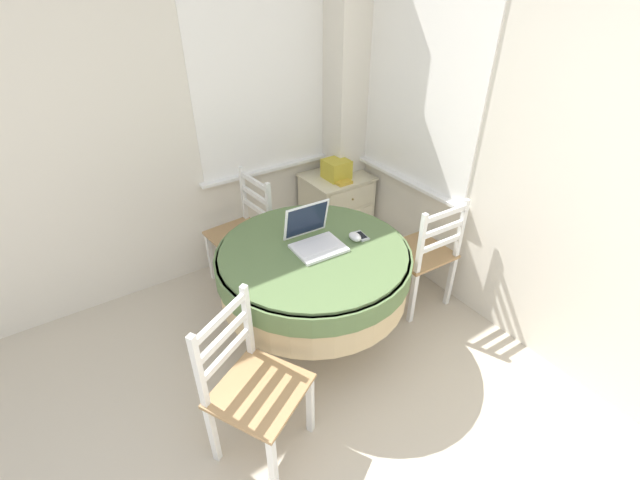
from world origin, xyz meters
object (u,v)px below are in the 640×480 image
object	(u,v)px
computer_mouse	(355,237)
cell_phone	(361,236)
storage_box	(336,169)
dining_chair_camera_near	(252,387)
laptop	(314,238)
dining_chair_near_right_window	(423,255)
corner_cabinet	(336,210)
round_dining_table	(314,268)
dining_chair_near_back_window	(244,233)
book_on_cabinet	(338,179)

from	to	relation	value
computer_mouse	cell_phone	distance (m)	0.06
cell_phone	storage_box	size ratio (longest dim) A/B	0.63
computer_mouse	dining_chair_camera_near	world-z (taller)	dining_chair_camera_near
laptop	dining_chair_near_right_window	xyz separation A→B (m)	(0.82, -0.18, -0.34)
corner_cabinet	computer_mouse	bearing A→B (deg)	-120.05
round_dining_table	dining_chair_near_back_window	bearing A→B (deg)	96.68
computer_mouse	book_on_cabinet	world-z (taller)	computer_mouse
corner_cabinet	dining_chair_near_right_window	bearing A→B (deg)	-89.61
laptop	storage_box	bearing A→B (deg)	47.50
dining_chair_near_right_window	corner_cabinet	bearing A→B (deg)	90.39
cell_phone	dining_chair_near_back_window	world-z (taller)	dining_chair_near_back_window
computer_mouse	storage_box	xyz separation A→B (m)	(0.54, 0.95, -0.01)
laptop	storage_box	distance (m)	1.16
corner_cabinet	cell_phone	bearing A→B (deg)	-117.70
laptop	computer_mouse	distance (m)	0.26
round_dining_table	cell_phone	bearing A→B (deg)	-8.55
cell_phone	book_on_cabinet	bearing A→B (deg)	62.31
laptop	dining_chair_camera_near	distance (m)	0.95
laptop	storage_box	xyz separation A→B (m)	(0.78, 0.85, -0.04)
computer_mouse	dining_chair_near_back_window	distance (m)	1.03
laptop	dining_chair_near_back_window	bearing A→B (deg)	98.95
laptop	cell_phone	bearing A→B (deg)	-15.25
computer_mouse	corner_cabinet	xyz separation A→B (m)	(0.57, 0.98, -0.42)
round_dining_table	book_on_cabinet	xyz separation A→B (m)	(0.80, 0.83, 0.09)
round_dining_table	laptop	size ratio (longest dim) A/B	3.86
computer_mouse	corner_cabinet	bearing A→B (deg)	59.95
round_dining_table	dining_chair_near_back_window	world-z (taller)	dining_chair_near_back_window
computer_mouse	laptop	bearing A→B (deg)	158.89
dining_chair_near_right_window	dining_chair_camera_near	size ratio (longest dim) A/B	1.00
round_dining_table	computer_mouse	distance (m)	0.33
round_dining_table	dining_chair_camera_near	distance (m)	0.86
storage_box	corner_cabinet	bearing A→B (deg)	45.83
dining_chair_near_right_window	dining_chair_camera_near	xyz separation A→B (m)	(-1.53, -0.35, 0.00)
round_dining_table	dining_chair_near_back_window	distance (m)	0.86
laptop	book_on_cabinet	world-z (taller)	laptop
cell_phone	computer_mouse	bearing A→B (deg)	-168.56
laptop	book_on_cabinet	bearing A→B (deg)	46.22
cell_phone	dining_chair_near_right_window	bearing A→B (deg)	-10.51
computer_mouse	corner_cabinet	size ratio (longest dim) A/B	0.15
laptop	book_on_cabinet	size ratio (longest dim) A/B	1.33
computer_mouse	dining_chair_near_right_window	xyz separation A→B (m)	(0.57, -0.08, -0.31)
laptop	computer_mouse	xyz separation A→B (m)	(0.25, -0.09, -0.03)
dining_chair_near_right_window	corner_cabinet	distance (m)	1.07
laptop	storage_box	world-z (taller)	laptop
dining_chair_near_right_window	round_dining_table	bearing A→B (deg)	170.26
computer_mouse	dining_chair_camera_near	distance (m)	1.10
dining_chair_near_right_window	corner_cabinet	world-z (taller)	dining_chair_near_right_window
computer_mouse	corner_cabinet	world-z (taller)	computer_mouse
laptop	dining_chair_near_right_window	distance (m)	0.90
book_on_cabinet	dining_chair_camera_near	bearing A→B (deg)	-138.14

